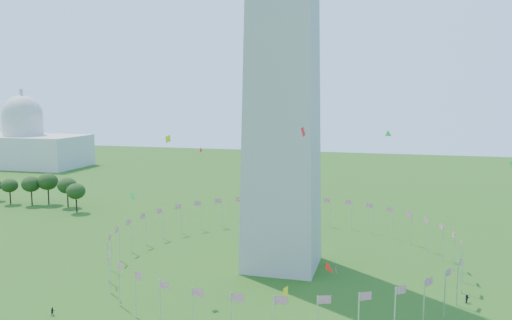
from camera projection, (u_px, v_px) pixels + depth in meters
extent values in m
cylinder|color=silver|center=(461.00, 262.00, 108.94)|extent=(0.24, 0.24, 9.00)
cylinder|color=silver|center=(454.00, 252.00, 115.76)|extent=(0.24, 0.24, 9.00)
cylinder|color=silver|center=(443.00, 243.00, 122.67)|extent=(0.24, 0.24, 9.00)
cylinder|color=silver|center=(428.00, 235.00, 129.48)|extent=(0.24, 0.24, 9.00)
cylinder|color=silver|center=(411.00, 229.00, 135.97)|extent=(0.24, 0.24, 9.00)
cylinder|color=silver|center=(392.00, 223.00, 141.96)|extent=(0.24, 0.24, 9.00)
cylinder|color=silver|center=(372.00, 219.00, 147.24)|extent=(0.24, 0.24, 9.00)
cylinder|color=silver|center=(351.00, 215.00, 151.68)|extent=(0.24, 0.24, 9.00)
cylinder|color=silver|center=(330.00, 212.00, 155.12)|extent=(0.24, 0.24, 9.00)
cylinder|color=silver|center=(308.00, 211.00, 157.47)|extent=(0.24, 0.24, 9.00)
cylinder|color=silver|center=(286.00, 210.00, 158.66)|extent=(0.24, 0.24, 9.00)
cylinder|color=silver|center=(264.00, 210.00, 158.64)|extent=(0.24, 0.24, 9.00)
cylinder|color=silver|center=(243.00, 211.00, 157.42)|extent=(0.24, 0.24, 9.00)
cylinder|color=silver|center=(221.00, 212.00, 155.04)|extent=(0.24, 0.24, 9.00)
cylinder|color=silver|center=(201.00, 215.00, 151.57)|extent=(0.24, 0.24, 9.00)
cylinder|color=silver|center=(181.00, 219.00, 147.11)|extent=(0.24, 0.24, 9.00)
cylinder|color=silver|center=(163.00, 223.00, 141.80)|extent=(0.24, 0.24, 9.00)
cylinder|color=silver|center=(146.00, 229.00, 135.81)|extent=(0.24, 0.24, 9.00)
cylinder|color=silver|center=(131.00, 236.00, 129.30)|extent=(0.24, 0.24, 9.00)
cylinder|color=silver|center=(119.00, 243.00, 122.49)|extent=(0.24, 0.24, 9.00)
cylinder|color=silver|center=(111.00, 252.00, 115.57)|extent=(0.24, 0.24, 9.00)
cylinder|color=silver|center=(108.00, 262.00, 108.77)|extent=(0.24, 0.24, 9.00)
cylinder|color=silver|center=(110.00, 272.00, 102.27)|extent=(0.24, 0.24, 9.00)
cylinder|color=silver|center=(119.00, 283.00, 96.29)|extent=(0.24, 0.24, 9.00)
cylinder|color=silver|center=(136.00, 294.00, 91.00)|extent=(0.24, 0.24, 9.00)
cylinder|color=silver|center=(160.00, 304.00, 86.57)|extent=(0.24, 0.24, 9.00)
cylinder|color=silver|center=(192.00, 313.00, 83.13)|extent=(0.24, 0.24, 9.00)
cylinder|color=silver|center=(231.00, 319.00, 80.78)|extent=(0.24, 0.24, 9.00)
cylinder|color=silver|center=(359.00, 319.00, 80.82)|extent=(0.24, 0.24, 9.00)
cylinder|color=silver|center=(395.00, 313.00, 83.20)|extent=(0.24, 0.24, 9.00)
cylinder|color=silver|center=(424.00, 304.00, 86.68)|extent=(0.24, 0.24, 9.00)
cylinder|color=silver|center=(445.00, 294.00, 91.13)|extent=(0.24, 0.24, 9.00)
cylinder|color=silver|center=(457.00, 283.00, 96.44)|extent=(0.24, 0.24, 9.00)
cylinder|color=silver|center=(463.00, 272.00, 102.44)|extent=(0.24, 0.24, 9.00)
imported|color=black|center=(53.00, 311.00, 92.39)|extent=(0.91, 0.98, 1.61)
imported|color=black|center=(467.00, 299.00, 97.98)|extent=(1.40, 1.72, 1.72)
plane|color=red|center=(328.00, 268.00, 88.03)|extent=(1.50, 2.40, 2.69)
plane|color=yellow|center=(168.00, 139.00, 102.51)|extent=(0.63, 1.88, 1.78)
plane|color=red|center=(201.00, 150.00, 133.60)|extent=(0.48, 1.89, 1.83)
plane|color=#CC2699|center=(269.00, 188.00, 110.99)|extent=(1.03, 0.59, 1.18)
plane|color=red|center=(303.00, 132.00, 98.13)|extent=(1.77, 1.23, 2.11)
plane|color=green|center=(512.00, 164.00, 99.00)|extent=(1.04, 0.85, 1.27)
plane|color=#CC2699|center=(336.00, 270.00, 102.05)|extent=(1.12, 1.64, 1.65)
plane|color=yellow|center=(285.00, 292.00, 90.31)|extent=(1.64, 1.24, 2.05)
plane|color=green|center=(133.00, 197.00, 132.97)|extent=(1.91, 1.89, 1.69)
plane|color=green|center=(388.00, 134.00, 90.89)|extent=(1.14, 0.77, 1.24)
ellipsoid|color=#264617|center=(10.00, 192.00, 187.24)|extent=(6.12, 6.12, 9.56)
ellipsoid|color=#264617|center=(31.00, 191.00, 185.38)|extent=(6.87, 6.87, 10.73)
ellipsoid|color=#264617|center=(48.00, 189.00, 186.69)|extent=(7.48, 7.48, 11.69)
ellipsoid|color=#264617|center=(67.00, 193.00, 182.13)|extent=(6.88, 6.88, 10.75)
ellipsoid|color=#264617|center=(76.00, 198.00, 173.77)|extent=(6.47, 6.47, 10.12)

